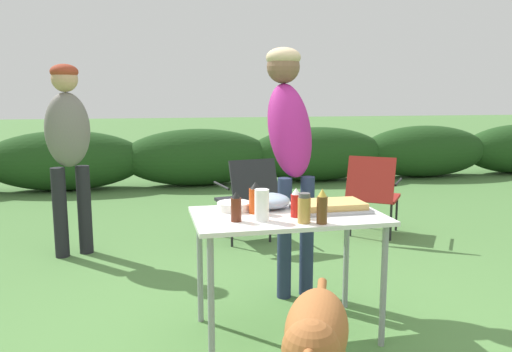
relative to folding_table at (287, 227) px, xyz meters
The scene contains 17 objects.
ground_plane 0.66m from the folding_table, ahead, with size 60.00×60.00×0.00m, color #4C7A3D.
shrub_hedge 5.18m from the folding_table, 90.00° to the left, with size 14.40×0.90×0.90m.
folding_table is the anchor object (origin of this frame).
food_tray 0.29m from the folding_table, ahead, with size 0.44×0.28×0.06m.
plate_stack 0.35m from the folding_table, 150.98° to the left, with size 0.21×0.21×0.05m, color white.
mixing_bowl 0.21m from the folding_table, 110.92° to the left, with size 0.23×0.23×0.09m, color #99B2CC.
paper_cup_stack 0.28m from the folding_table, 146.32° to the right, with size 0.08×0.08×0.18m, color white.
bbq_sauce_bottle 0.38m from the folding_table, 161.74° to the right, with size 0.06×0.06×0.17m.
beer_bottle 0.33m from the folding_table, 65.45° to the right, with size 0.06×0.06×0.19m.
spice_jar 0.27m from the folding_table, 82.41° to the right, with size 0.07×0.07×0.16m.
hot_sauce_bottle 0.25m from the folding_table, 162.09° to the left, with size 0.07×0.07×0.19m.
ketchup_bottle 0.18m from the folding_table, 72.13° to the right, with size 0.06×0.06×0.17m.
standing_person_in_navy_coat 0.86m from the folding_table, 73.37° to the left, with size 0.36×0.51×1.76m.
standing_person_in_olive_jacket 2.40m from the folding_table, 128.02° to the left, with size 0.46×0.39×1.69m.
dog 1.18m from the folding_table, 101.05° to the right, with size 0.43×0.79×0.75m.
camp_chair_green_behind_table 1.93m from the folding_table, 85.47° to the left, with size 0.57×0.67×0.83m.
camp_chair_near_hedge 2.35m from the folding_table, 52.19° to the left, with size 0.72×0.75×0.83m.
Camera 1 is at (-0.79, -2.73, 1.42)m, focal length 35.00 mm.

